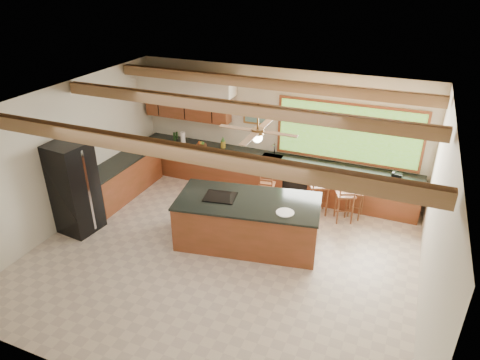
% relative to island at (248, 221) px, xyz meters
% --- Properties ---
extents(ground, '(7.20, 7.20, 0.00)m').
position_rel_island_xyz_m(ground, '(-0.29, -0.60, -0.49)').
color(ground, '#BCAA9C').
rests_on(ground, ground).
extents(room_shell, '(7.27, 6.54, 3.02)m').
position_rel_island_xyz_m(room_shell, '(-0.46, 0.05, 1.72)').
color(room_shell, beige).
rests_on(room_shell, ground).
extents(counter_run, '(7.12, 3.10, 1.23)m').
position_rel_island_xyz_m(counter_run, '(-1.11, 1.92, -0.03)').
color(counter_run, brown).
rests_on(counter_run, ground).
extents(island, '(3.00, 1.79, 1.00)m').
position_rel_island_xyz_m(island, '(0.00, 0.00, 0.00)').
color(island, brown).
rests_on(island, ground).
extents(refrigerator, '(0.84, 0.82, 1.97)m').
position_rel_island_xyz_m(refrigerator, '(-3.51, -0.91, 0.49)').
color(refrigerator, black).
rests_on(refrigerator, ground).
extents(bar_stool_a, '(0.40, 0.40, 0.98)m').
position_rel_island_xyz_m(bar_stool_a, '(-0.11, 1.43, 0.09)').
color(bar_stool_a, brown).
rests_on(bar_stool_a, ground).
extents(bar_stool_b, '(0.51, 0.51, 1.10)m').
position_rel_island_xyz_m(bar_stool_b, '(1.65, 1.52, 0.16)').
color(bar_stool_b, brown).
rests_on(bar_stool_b, ground).
extents(bar_stool_c, '(0.56, 0.56, 1.19)m').
position_rel_island_xyz_m(bar_stool_c, '(1.04, 1.63, 0.21)').
color(bar_stool_c, brown).
rests_on(bar_stool_c, ground).
extents(bar_stool_d, '(0.40, 0.40, 1.05)m').
position_rel_island_xyz_m(bar_stool_d, '(1.84, 1.79, 0.13)').
color(bar_stool_d, brown).
rests_on(bar_stool_d, ground).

